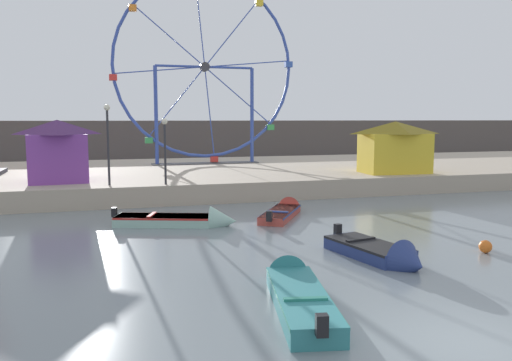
% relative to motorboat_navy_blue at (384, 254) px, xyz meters
% --- Properties ---
extents(ground_plane, '(240.00, 240.00, 0.00)m').
position_rel_motorboat_navy_blue_xyz_m(ground_plane, '(-1.59, -5.92, -0.25)').
color(ground_plane, slate).
extents(quay_promenade, '(110.00, 18.98, 1.10)m').
position_rel_motorboat_navy_blue_xyz_m(quay_promenade, '(-1.59, 21.93, 0.30)').
color(quay_promenade, tan).
rests_on(quay_promenade, ground_plane).
extents(distant_town_skyline, '(140.00, 3.00, 4.40)m').
position_rel_motorboat_navy_blue_xyz_m(distant_town_skyline, '(-1.59, 41.21, 1.95)').
color(distant_town_skyline, '#564C47').
rests_on(distant_town_skyline, ground_plane).
extents(motorboat_navy_blue, '(2.13, 4.24, 1.31)m').
position_rel_motorboat_navy_blue_xyz_m(motorboat_navy_blue, '(0.00, 0.00, 0.00)').
color(motorboat_navy_blue, navy).
rests_on(motorboat_navy_blue, ground_plane).
extents(motorboat_faded_red, '(3.58, 4.74, 1.07)m').
position_rel_motorboat_navy_blue_xyz_m(motorboat_faded_red, '(-0.28, 8.62, -0.05)').
color(motorboat_faded_red, '#B24238').
rests_on(motorboat_faded_red, ground_plane).
extents(motorboat_seafoam, '(5.35, 2.96, 1.27)m').
position_rel_motorboat_navy_blue_xyz_m(motorboat_seafoam, '(-5.19, 7.40, -0.02)').
color(motorboat_seafoam, '#93BCAD').
rests_on(motorboat_seafoam, ground_plane).
extents(motorboat_teal_painted, '(2.21, 5.67, 1.13)m').
position_rel_motorboat_navy_blue_xyz_m(motorboat_teal_painted, '(-3.95, -2.36, 0.01)').
color(motorboat_teal_painted, teal).
rests_on(motorboat_teal_painted, ground_plane).
extents(ferris_wheel_blue_frame, '(14.12, 1.20, 14.34)m').
position_rel_motorboat_navy_blue_xyz_m(ferris_wheel_blue_frame, '(-0.92, 25.09, 8.05)').
color(ferris_wheel_blue_frame, '#334CA8').
rests_on(ferris_wheel_blue_frame, quay_promenade).
extents(carnival_booth_yellow_awning, '(4.67, 3.00, 3.31)m').
position_rel_motorboat_navy_blue_xyz_m(carnival_booth_yellow_awning, '(9.45, 14.87, 2.57)').
color(carnival_booth_yellow_awning, yellow).
rests_on(carnival_booth_yellow_awning, quay_promenade).
extents(carnival_booth_purple_stall, '(3.58, 3.83, 3.42)m').
position_rel_motorboat_navy_blue_xyz_m(carnival_booth_purple_stall, '(-10.94, 16.15, 2.63)').
color(carnival_booth_purple_stall, purple).
rests_on(carnival_booth_purple_stall, quay_promenade).
extents(promenade_lamp_near, '(0.32, 0.32, 3.49)m').
position_rel_motorboat_navy_blue_xyz_m(promenade_lamp_near, '(-5.41, 13.13, 3.17)').
color(promenade_lamp_near, '#2D2D33').
rests_on(promenade_lamp_near, quay_promenade).
extents(promenade_lamp_far, '(0.32, 0.32, 4.21)m').
position_rel_motorboat_navy_blue_xyz_m(promenade_lamp_far, '(-8.29, 13.62, 3.58)').
color(promenade_lamp_far, '#2D2D33').
rests_on(promenade_lamp_far, quay_promenade).
extents(mooring_buoy_orange, '(0.44, 0.44, 0.44)m').
position_rel_motorboat_navy_blue_xyz_m(mooring_buoy_orange, '(3.89, -0.05, -0.03)').
color(mooring_buoy_orange, orange).
rests_on(mooring_buoy_orange, ground_plane).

